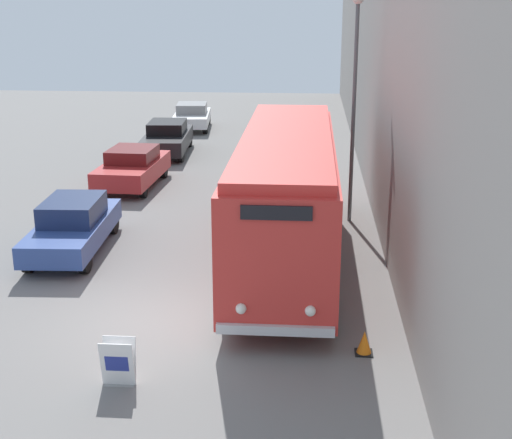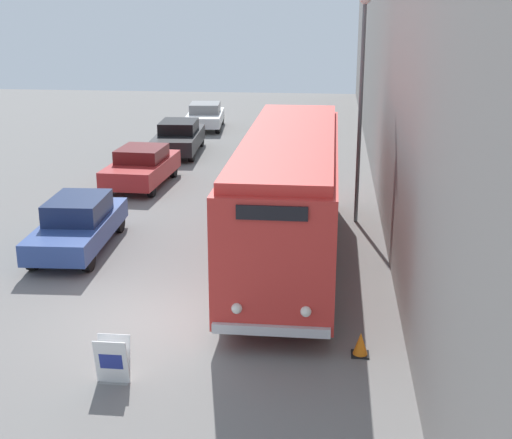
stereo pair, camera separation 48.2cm
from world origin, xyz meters
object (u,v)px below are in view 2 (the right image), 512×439
at_px(sign_board, 113,361).
at_px(streetlamp, 362,79).
at_px(parked_car_far, 179,137).
at_px(traffic_cone, 361,344).
at_px(parked_car_distant, 205,116).
at_px(vintage_bus, 289,192).
at_px(parked_car_near, 78,224).
at_px(parked_car_mid, 142,166).

bearing_deg(sign_board, streetlamp, 65.88).
height_order(sign_board, streetlamp, streetlamp).
xyz_separation_m(parked_car_far, traffic_cone, (7.71, -18.73, -0.51)).
xyz_separation_m(parked_car_far, parked_car_distant, (0.06, 6.55, -0.04)).
height_order(vintage_bus, parked_car_near, vintage_bus).
bearing_deg(vintage_bus, parked_car_far, 113.79).
relative_size(sign_board, parked_car_distant, 0.21).
distance_m(vintage_bus, streetlamp, 4.95).
bearing_deg(sign_board, parked_car_mid, 102.76).
xyz_separation_m(parked_car_mid, parked_car_far, (0.16, 5.94, 0.01)).
relative_size(vintage_bus, sign_board, 12.14).
distance_m(sign_board, parked_car_far, 20.53).
bearing_deg(parked_car_near, sign_board, -68.61).
bearing_deg(streetlamp, parked_car_distant, 115.64).
bearing_deg(parked_car_mid, parked_car_far, 91.11).
bearing_deg(streetlamp, parked_car_mid, 155.00).
height_order(sign_board, parked_car_far, parked_car_far).
relative_size(sign_board, parked_car_near, 0.19).
bearing_deg(parked_car_far, streetlamp, -54.24).
height_order(streetlamp, parked_car_mid, streetlamp).
height_order(vintage_bus, parked_car_distant, vintage_bus).
xyz_separation_m(vintage_bus, parked_car_distant, (-5.86, 20.00, -1.23)).
relative_size(vintage_bus, traffic_cone, 22.45).
relative_size(vintage_bus, parked_car_mid, 2.49).
relative_size(sign_board, streetlamp, 0.13).
relative_size(streetlamp, parked_car_distant, 1.62).
height_order(vintage_bus, traffic_cone, vintage_bus).
distance_m(parked_car_near, parked_car_mid, 7.25).
relative_size(parked_car_distant, traffic_cone, 8.79).
xyz_separation_m(sign_board, traffic_cone, (4.62, 1.57, -0.20)).
height_order(parked_car_near, traffic_cone, parked_car_near).
relative_size(vintage_bus, parked_car_far, 2.28).
distance_m(streetlamp, parked_car_mid, 9.61).
height_order(parked_car_far, traffic_cone, parked_car_far).
bearing_deg(parked_car_distant, sign_board, -88.72).
bearing_deg(streetlamp, parked_car_far, 129.06).
distance_m(streetlamp, traffic_cone, 10.02).
distance_m(parked_car_mid, traffic_cone, 15.03).
relative_size(streetlamp, parked_car_near, 1.48).
height_order(parked_car_mid, parked_car_far, parked_car_far).
bearing_deg(vintage_bus, parked_car_distant, 106.34).
distance_m(sign_board, parked_car_near, 7.79).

